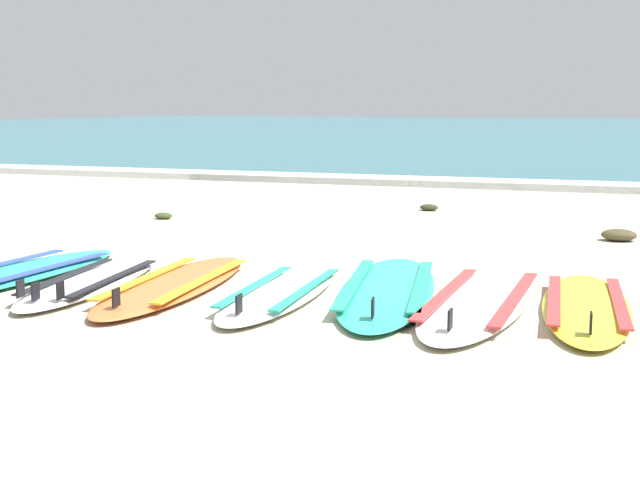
{
  "coord_description": "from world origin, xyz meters",
  "views": [
    {
      "loc": [
        2.8,
        -5.72,
        1.27
      ],
      "look_at": [
        0.4,
        0.67,
        0.25
      ],
      "focal_mm": 51.84,
      "sensor_mm": 36.0,
      "label": 1
    }
  ],
  "objects_px": {
    "surfboard_1": "(90,282)",
    "surfboard_6": "(586,306)",
    "surfboard_2": "(175,284)",
    "surfboard_3": "(281,293)",
    "surfboard_5": "(480,301)",
    "surfboard_0": "(13,274)",
    "surfboard_4": "(387,289)"
  },
  "relations": [
    {
      "from": "surfboard_0",
      "to": "surfboard_4",
      "type": "relative_size",
      "value": 0.93
    },
    {
      "from": "surfboard_0",
      "to": "surfboard_3",
      "type": "height_order",
      "value": "same"
    },
    {
      "from": "surfboard_0",
      "to": "surfboard_3",
      "type": "xyz_separation_m",
      "value": [
        2.08,
        0.08,
        0.0
      ]
    },
    {
      "from": "surfboard_5",
      "to": "surfboard_6",
      "type": "bearing_deg",
      "value": 6.23
    },
    {
      "from": "surfboard_1",
      "to": "surfboard_2",
      "type": "distance_m",
      "value": 0.6
    },
    {
      "from": "surfboard_0",
      "to": "surfboard_2",
      "type": "distance_m",
      "value": 1.29
    },
    {
      "from": "surfboard_6",
      "to": "surfboard_3",
      "type": "bearing_deg",
      "value": -171.61
    },
    {
      "from": "surfboard_1",
      "to": "surfboard_6",
      "type": "bearing_deg",
      "value": 7.17
    },
    {
      "from": "surfboard_2",
      "to": "surfboard_4",
      "type": "relative_size",
      "value": 0.91
    },
    {
      "from": "surfboard_0",
      "to": "surfboard_6",
      "type": "bearing_deg",
      "value": 5.12
    },
    {
      "from": "surfboard_3",
      "to": "surfboard_5",
      "type": "bearing_deg",
      "value": 9.47
    },
    {
      "from": "surfboard_1",
      "to": "surfboard_6",
      "type": "relative_size",
      "value": 0.93
    },
    {
      "from": "surfboard_1",
      "to": "surfboard_2",
      "type": "relative_size",
      "value": 0.87
    },
    {
      "from": "surfboard_1",
      "to": "surfboard_4",
      "type": "xyz_separation_m",
      "value": [
        2.0,
        0.48,
        -0.0
      ]
    },
    {
      "from": "surfboard_3",
      "to": "surfboard_4",
      "type": "height_order",
      "value": "same"
    },
    {
      "from": "surfboard_5",
      "to": "surfboard_3",
      "type": "bearing_deg",
      "value": -170.53
    },
    {
      "from": "surfboard_2",
      "to": "surfboard_6",
      "type": "height_order",
      "value": "same"
    },
    {
      "from": "surfboard_3",
      "to": "surfboard_0",
      "type": "bearing_deg",
      "value": -177.92
    },
    {
      "from": "surfboard_2",
      "to": "surfboard_4",
      "type": "xyz_separation_m",
      "value": [
        1.42,
        0.34,
        -0.0
      ]
    },
    {
      "from": "surfboard_3",
      "to": "surfboard_2",
      "type": "bearing_deg",
      "value": 178.93
    },
    {
      "from": "surfboard_0",
      "to": "surfboard_6",
      "type": "xyz_separation_m",
      "value": [
        3.98,
        0.36,
        0.0
      ]
    },
    {
      "from": "surfboard_0",
      "to": "surfboard_4",
      "type": "xyz_separation_m",
      "value": [
        2.7,
        0.43,
        -0.0
      ]
    },
    {
      "from": "surfboard_1",
      "to": "surfboard_6",
      "type": "xyz_separation_m",
      "value": [
        3.28,
        0.41,
        -0.0
      ]
    },
    {
      "from": "surfboard_6",
      "to": "surfboard_4",
      "type": "bearing_deg",
      "value": 176.81
    },
    {
      "from": "surfboard_5",
      "to": "surfboard_4",
      "type": "bearing_deg",
      "value": 167.72
    },
    {
      "from": "surfboard_4",
      "to": "surfboard_1",
      "type": "bearing_deg",
      "value": -166.37
    },
    {
      "from": "surfboard_1",
      "to": "surfboard_3",
      "type": "relative_size",
      "value": 0.99
    },
    {
      "from": "surfboard_1",
      "to": "surfboard_4",
      "type": "height_order",
      "value": "same"
    },
    {
      "from": "surfboard_5",
      "to": "surfboard_6",
      "type": "relative_size",
      "value": 1.12
    },
    {
      "from": "surfboard_2",
      "to": "surfboard_4",
      "type": "height_order",
      "value": "same"
    },
    {
      "from": "surfboard_4",
      "to": "surfboard_5",
      "type": "height_order",
      "value": "same"
    },
    {
      "from": "surfboard_1",
      "to": "surfboard_6",
      "type": "height_order",
      "value": "same"
    }
  ]
}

